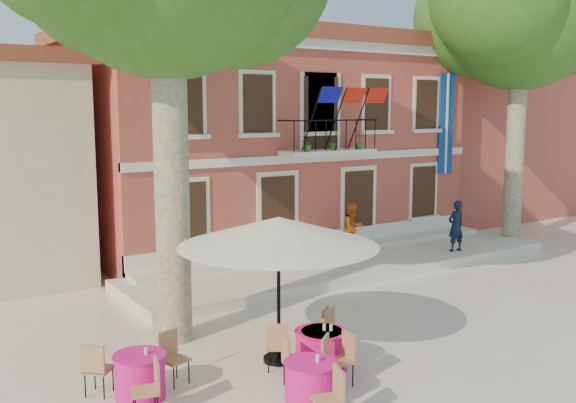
% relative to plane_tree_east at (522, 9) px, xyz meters
% --- Properties ---
extents(ground, '(90.00, 90.00, 0.00)m').
position_rel_plane_tree_east_xyz_m(ground, '(-9.12, -4.08, -8.24)').
color(ground, beige).
rests_on(ground, ground).
extents(main_building, '(13.50, 9.59, 7.50)m').
position_rel_plane_tree_east_xyz_m(main_building, '(-7.12, 5.91, -4.46)').
color(main_building, '#A73C3D').
rests_on(main_building, ground).
extents(neighbor_east, '(9.40, 9.40, 6.40)m').
position_rel_plane_tree_east_xyz_m(neighbor_east, '(4.88, 6.92, -5.02)').
color(neighbor_east, '#A73C3D').
rests_on(neighbor_east, ground).
extents(terrace, '(14.00, 3.40, 0.30)m').
position_rel_plane_tree_east_xyz_m(terrace, '(-7.12, 0.32, -8.09)').
color(terrace, silver).
rests_on(terrace, ground).
extents(plane_tree_east, '(5.68, 5.68, 11.15)m').
position_rel_plane_tree_east_xyz_m(plane_tree_east, '(0.00, 0.00, 0.00)').
color(plane_tree_east, '#A59E84').
rests_on(plane_tree_east, ground).
extents(patio_umbrella, '(3.82, 3.82, 2.84)m').
position_rel_plane_tree_east_xyz_m(patio_umbrella, '(-12.78, -4.61, -5.69)').
color(patio_umbrella, black).
rests_on(patio_umbrella, ground).
extents(pedestrian_navy, '(0.63, 0.44, 1.65)m').
position_rel_plane_tree_east_xyz_m(pedestrian_navy, '(-3.56, -0.64, -7.12)').
color(pedestrian_navy, black).
rests_on(pedestrian_navy, terrace).
extents(pedestrian_orange, '(0.82, 0.65, 1.62)m').
position_rel_plane_tree_east_xyz_m(pedestrian_orange, '(-6.53, 0.92, -7.13)').
color(pedestrian_orange, '#CE5E18').
rests_on(pedestrian_orange, terrace).
extents(cafe_table_0, '(0.92, 1.96, 0.95)m').
position_rel_plane_tree_east_xyz_m(cafe_table_0, '(-13.37, -6.53, -7.82)').
color(cafe_table_0, '#EF1683').
rests_on(cafe_table_0, ground).
extents(cafe_table_1, '(1.75, 1.55, 0.95)m').
position_rel_plane_tree_east_xyz_m(cafe_table_1, '(-12.30, -5.46, -7.82)').
color(cafe_table_1, '#EF1683').
rests_on(cafe_table_1, ground).
extents(cafe_table_3, '(1.82, 1.80, 0.95)m').
position_rel_plane_tree_east_xyz_m(cafe_table_3, '(-15.61, -4.70, -7.81)').
color(cafe_table_3, '#EF1683').
rests_on(cafe_table_3, ground).
extents(cafe_table_4, '(1.86, 1.70, 0.95)m').
position_rel_plane_tree_east_xyz_m(cafe_table_4, '(-12.39, -5.38, -7.81)').
color(cafe_table_4, '#EF1683').
rests_on(cafe_table_4, ground).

